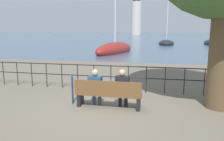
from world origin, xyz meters
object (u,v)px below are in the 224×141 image
Objects in this scene: seated_person_left at (95,86)px; harbor_lighthouse at (136,16)px; sailboat_0 at (115,50)px; sailboat_1 at (166,43)px; sailboat_2 at (210,43)px; closed_umbrella at (72,88)px; park_bench at (108,94)px; seated_person_right at (122,87)px.

seated_person_left is 0.05× the size of harbor_lighthouse.
sailboat_1 is at bearing 82.65° from sailboat_0.
seated_person_left is 0.16× the size of sailboat_2.
closed_umbrella is 0.13× the size of sailboat_2.
seated_person_left is 0.10× the size of sailboat_1.
park_bench is at bearing -10.45° from seated_person_left.
sailboat_1 is 98.78m from harbor_lighthouse.
park_bench is at bearing -169.67° from seated_person_right.
sailboat_2 is at bearing -76.55° from harbor_lighthouse.
seated_person_left is 35.95m from sailboat_2.
seated_person_right reaches higher than seated_person_left.
sailboat_0 is 0.35× the size of harbor_lighthouse.
seated_person_right is at bearing -0.07° from seated_person_left.
sailboat_1 is (2.30, 32.83, -0.36)m from seated_person_right.
harbor_lighthouse reaches higher than park_bench.
seated_person_left reaches higher than park_bench.
seated_person_right is 130.89m from harbor_lighthouse.
sailboat_1 is at bearing 83.07° from closed_umbrella.
harbor_lighthouse is at bearing 108.35° from sailboat_0.
sailboat_0 is at bearing -85.24° from harbor_lighthouse.
harbor_lighthouse is (-22.84, 95.48, 10.85)m from sailboat_2.
harbor_lighthouse reaches higher than seated_person_right.
harbor_lighthouse reaches higher than closed_umbrella.
sailboat_0 is (-2.00, 17.13, -0.19)m from closed_umbrella.
sailboat_0 is at bearing -130.59° from sailboat_2.
sailboat_2 is at bearing 72.77° from seated_person_left.
park_bench is 0.50m from seated_person_right.
park_bench is 0.28× the size of sailboat_2.
seated_person_right reaches higher than closed_umbrella.
sailboat_0 reaches higher than seated_person_right.
sailboat_1 is 0.50× the size of harbor_lighthouse.
park_bench is 1.26m from closed_umbrella.
park_bench is 33.03m from sailboat_1.
park_bench is at bearing -84.45° from harbor_lighthouse.
harbor_lighthouse is at bearing 95.37° from seated_person_left.
sailboat_0 is 113.52m from harbor_lighthouse.
sailboat_1 reaches higher than closed_umbrella.
sailboat_2 is at bearing 11.00° from sailboat_1.
seated_person_left is 32.99m from sailboat_1.
park_bench is 0.50m from seated_person_left.
closed_umbrella is (-0.81, 0.06, -0.12)m from seated_person_left.
harbor_lighthouse is (-12.19, 129.81, 10.47)m from seated_person_left.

